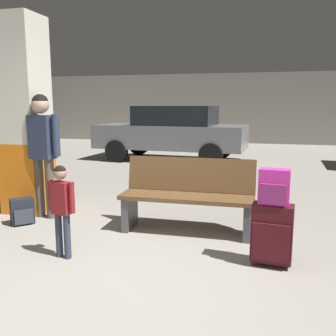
{
  "coord_description": "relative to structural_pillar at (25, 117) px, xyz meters",
  "views": [
    {
      "loc": [
        1.2,
        -2.57,
        1.53
      ],
      "look_at": [
        0.2,
        1.3,
        0.85
      ],
      "focal_mm": 39.73,
      "sensor_mm": 36.0,
      "label": 1
    }
  ],
  "objects": [
    {
      "name": "garage_back_wall",
      "position": [
        2.08,
        10.81,
        0.04
      ],
      "size": [
        18.0,
        0.12,
        2.8
      ],
      "primitive_type": "cube",
      "color": "gray",
      "rests_on": "ground_plane"
    },
    {
      "name": "ground_plane",
      "position": [
        2.08,
        1.95,
        -1.41
      ],
      "size": [
        18.0,
        18.0,
        0.1
      ],
      "primitive_type": "cube",
      "color": "gray"
    },
    {
      "name": "suitcase",
      "position": [
        3.39,
        -1.1,
        -1.04
      ],
      "size": [
        0.4,
        0.27,
        0.6
      ],
      "color": "#471419",
      "rests_on": "ground_plane"
    },
    {
      "name": "bench",
      "position": [
        2.42,
        -0.31,
        -0.92
      ],
      "size": [
        1.61,
        0.54,
        0.89
      ],
      "color": "brown",
      "rests_on": "ground_plane"
    },
    {
      "name": "child",
      "position": [
        1.36,
        -1.42,
        -0.78
      ],
      "size": [
        0.32,
        0.21,
        0.95
      ],
      "color": "#33384C",
      "rests_on": "ground_plane"
    },
    {
      "name": "backpack_dark_floor",
      "position": [
        0.29,
        -0.59,
        -1.19
      ],
      "size": [
        0.31,
        0.32,
        0.34
      ],
      "color": "#1E232D",
      "rests_on": "ground_plane"
    },
    {
      "name": "backpack_bright",
      "position": [
        3.39,
        -1.1,
        -0.59
      ],
      "size": [
        0.3,
        0.22,
        0.34
      ],
      "color": "#D833A5",
      "rests_on": "suitcase"
    },
    {
      "name": "parked_car_far",
      "position": [
        0.82,
        5.45,
        -0.56
      ],
      "size": [
        4.2,
        2.0,
        1.51
      ],
      "color": "slate",
      "rests_on": "ground_plane"
    },
    {
      "name": "adult",
      "position": [
        0.41,
        -0.24,
        -0.33
      ],
      "size": [
        0.57,
        0.25,
        1.67
      ],
      "color": "brown",
      "rests_on": "ground_plane"
    },
    {
      "name": "structural_pillar",
      "position": [
        0.0,
        0.0,
        0.0
      ],
      "size": [
        0.57,
        0.57,
        2.74
      ],
      "color": "orange",
      "rests_on": "ground_plane"
    }
  ]
}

